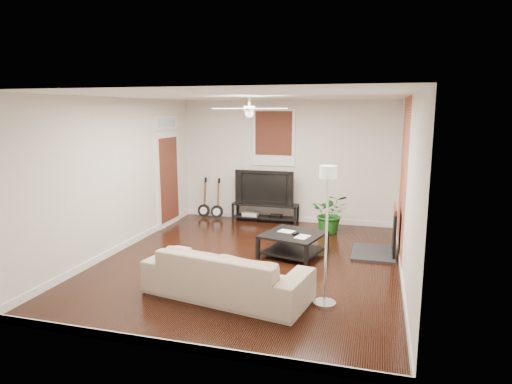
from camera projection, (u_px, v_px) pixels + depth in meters
room at (250, 182)px, 7.40m from camera, size 5.01×6.01×2.81m
brick_accent at (403, 179)px, 7.69m from camera, size 0.02×2.20×2.80m
fireplace at (383, 230)px, 7.93m from camera, size 0.80×1.10×0.92m
window_back at (274, 138)px, 10.19m from camera, size 1.00×0.06×1.30m
door_left at (168, 170)px, 9.88m from camera, size 0.08×1.00×2.50m
tv_stand at (265, 212)px, 10.37m from camera, size 1.53×0.41×0.43m
tv at (266, 187)px, 10.27m from camera, size 1.37×0.18×0.79m
coffee_table at (293, 245)px, 7.93m from camera, size 1.20×1.20×0.41m
sofa at (227, 273)px, 6.17m from camera, size 2.44×1.31×0.68m
floor_lamp at (326, 237)px, 5.80m from camera, size 0.36×0.36×1.89m
potted_plant at (331, 213)px, 9.36m from camera, size 0.83×0.74×0.86m
guitar_left at (204, 198)px, 10.69m from camera, size 0.32×0.23×0.97m
guitar_right at (217, 199)px, 10.57m from camera, size 0.33×0.26×0.97m
ceiling_fan at (249, 108)px, 7.18m from camera, size 1.24×1.24×0.32m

